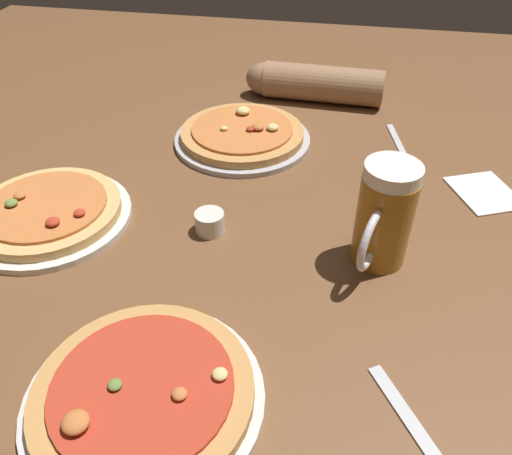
{
  "coord_description": "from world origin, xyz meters",
  "views": [
    {
      "loc": [
        0.13,
        -0.67,
        0.57
      ],
      "look_at": [
        0.0,
        0.0,
        0.02
      ],
      "focal_mm": 35.83,
      "sensor_mm": 36.0,
      "label": 1
    }
  ],
  "objects": [
    {
      "name": "knife_right",
      "position": [
        0.26,
        -0.33,
        0.0
      ],
      "size": [
        0.13,
        0.19,
        0.01
      ],
      "color": "silver",
      "rests_on": "ground_plane"
    },
    {
      "name": "pizza_plate_near",
      "position": [
        -0.08,
        -0.34,
        0.02
      ],
      "size": [
        0.3,
        0.3,
        0.05
      ],
      "color": "silver",
      "rests_on": "ground_plane"
    },
    {
      "name": "pizza_plate_side",
      "position": [
        -0.38,
        -0.02,
        0.02
      ],
      "size": [
        0.29,
        0.29,
        0.05
      ],
      "color": "silver",
      "rests_on": "ground_plane"
    },
    {
      "name": "ground_plane",
      "position": [
        0.0,
        0.0,
        -0.01
      ],
      "size": [
        2.4,
        2.4,
        0.03
      ],
      "primitive_type": "cube",
      "color": "brown"
    },
    {
      "name": "napkin_folded",
      "position": [
        0.41,
        0.21,
        0.0
      ],
      "size": [
        0.15,
        0.16,
        0.01
      ],
      "primitive_type": "cube",
      "rotation": [
        0.0,
        0.0,
        0.41
      ],
      "color": "white",
      "rests_on": "ground_plane"
    },
    {
      "name": "ramekin_sauce",
      "position": [
        -0.08,
        -0.0,
        0.02
      ],
      "size": [
        0.05,
        0.05,
        0.04
      ],
      "primitive_type": "cylinder",
      "color": "silver",
      "rests_on": "ground_plane"
    },
    {
      "name": "fork_left",
      "position": [
        0.26,
        0.35,
        0.0
      ],
      "size": [
        0.06,
        0.21,
        0.01
      ],
      "color": "silver",
      "rests_on": "ground_plane"
    },
    {
      "name": "beer_mug_amber",
      "position": [
        0.21,
        -0.02,
        0.09
      ],
      "size": [
        0.09,
        0.15,
        0.18
      ],
      "color": "#9E6619",
      "rests_on": "ground_plane"
    },
    {
      "name": "diner_arm",
      "position": [
        0.03,
        0.57,
        0.04
      ],
      "size": [
        0.35,
        0.1,
        0.09
      ],
      "color": "#936B4C",
      "rests_on": "ground_plane"
    },
    {
      "name": "pizza_plate_far",
      "position": [
        -0.09,
        0.32,
        0.02
      ],
      "size": [
        0.3,
        0.3,
        0.05
      ],
      "color": "#B2B2B7",
      "rests_on": "ground_plane"
    }
  ]
}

